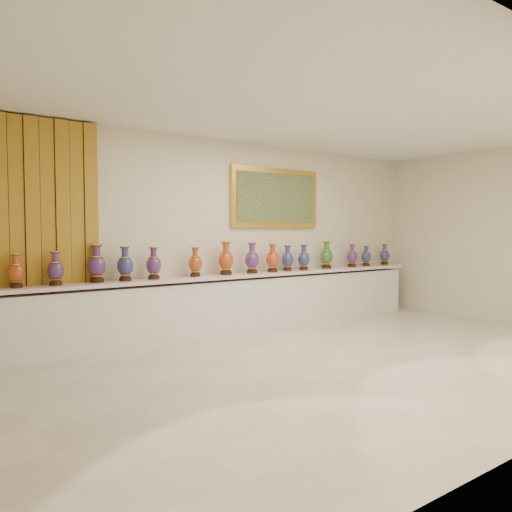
{
  "coord_description": "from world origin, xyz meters",
  "views": [
    {
      "loc": [
        -4.42,
        -4.19,
        1.59
      ],
      "look_at": [
        -0.14,
        1.7,
        1.2
      ],
      "focal_mm": 35.0,
      "sensor_mm": 36.0,
      "label": 1
    }
  ],
  "objects_px": {
    "vase_1": "(55,270)",
    "vase_2": "(97,265)",
    "vase_0": "(16,272)",
    "counter": "(242,303)"
  },
  "relations": [
    {
      "from": "counter",
      "to": "vase_0",
      "type": "height_order",
      "value": "vase_0"
    },
    {
      "from": "vase_1",
      "to": "vase_2",
      "type": "distance_m",
      "value": 0.53
    },
    {
      "from": "vase_0",
      "to": "vase_2",
      "type": "height_order",
      "value": "vase_2"
    },
    {
      "from": "counter",
      "to": "vase_1",
      "type": "xyz_separation_m",
      "value": [
        -2.81,
        -0.02,
        0.65
      ]
    },
    {
      "from": "vase_0",
      "to": "vase_1",
      "type": "distance_m",
      "value": 0.45
    },
    {
      "from": "counter",
      "to": "vase_1",
      "type": "relative_size",
      "value": 17.09
    },
    {
      "from": "counter",
      "to": "vase_1",
      "type": "height_order",
      "value": "vase_1"
    },
    {
      "from": "vase_1",
      "to": "vase_2",
      "type": "relative_size",
      "value": 0.85
    },
    {
      "from": "counter",
      "to": "vase_0",
      "type": "distance_m",
      "value": 3.32
    },
    {
      "from": "vase_0",
      "to": "vase_2",
      "type": "xyz_separation_m",
      "value": [
        0.98,
        0.03,
        0.04
      ]
    }
  ]
}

